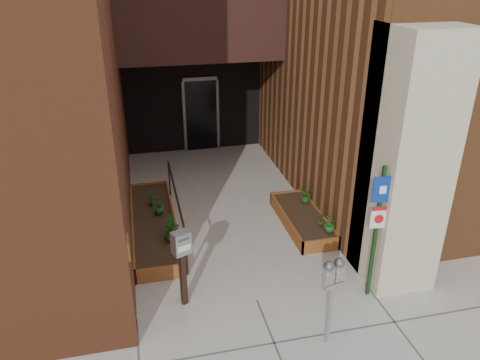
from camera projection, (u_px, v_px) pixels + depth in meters
ground at (257, 301)px, 7.91m from camera, size 80.00×80.00×0.00m
planter_left at (154, 225)px, 9.92m from camera, size 0.90×3.60×0.30m
planter_right at (302, 220)px, 10.13m from camera, size 0.80×2.20×0.30m
handrail at (176, 198)px, 9.72m from camera, size 0.04×3.34×0.90m
parking_meter at (333, 280)px, 6.57m from camera, size 0.34×0.19×1.48m
sign_post at (378, 220)px, 7.44m from camera, size 0.33×0.09×2.41m
payment_dropbox at (182, 253)px, 7.44m from camera, size 0.33×0.29×1.38m
shrub_left_a at (171, 230)px, 9.03m from camera, size 0.40×0.40×0.39m
shrub_left_b at (170, 226)px, 9.18m from camera, size 0.27×0.27×0.40m
shrub_left_c at (159, 205)px, 9.97m from camera, size 0.28×0.28×0.39m
shrub_left_d at (151, 198)px, 10.31m from camera, size 0.22×0.22×0.35m
shrub_right_a at (330, 224)px, 9.28m from camera, size 0.23×0.23×0.36m
shrub_right_b at (321, 219)px, 9.51m from camera, size 0.21×0.21×0.29m
shrub_right_c at (306, 195)px, 10.46m from camera, size 0.34×0.34×0.34m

